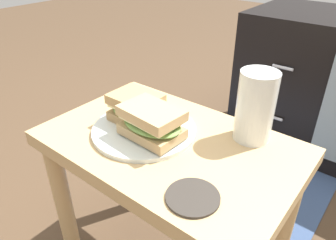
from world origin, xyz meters
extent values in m
cube|color=tan|center=(0.00, 0.00, 0.44)|extent=(0.56, 0.36, 0.04)
cylinder|color=tan|center=(-0.25, -0.14, 0.21)|extent=(0.04, 0.04, 0.43)
cylinder|color=tan|center=(-0.25, 0.14, 0.21)|extent=(0.04, 0.04, 0.43)
cylinder|color=tan|center=(0.25, 0.14, 0.21)|extent=(0.04, 0.04, 0.43)
cylinder|color=silver|center=(-0.01, 0.72, 0.41)|extent=(0.08, 0.01, 0.01)
cylinder|color=silver|center=(-0.01, 0.72, 0.19)|extent=(0.08, 0.01, 0.01)
cube|color=#384C72|center=(-0.27, 0.49, 0.00)|extent=(1.13, 0.74, 0.01)
cube|color=slate|center=(-0.27, 0.49, 0.01)|extent=(0.93, 0.60, 0.00)
cylinder|color=silver|center=(-0.07, -0.01, 0.47)|extent=(0.24, 0.24, 0.01)
cube|color=tan|center=(-0.10, 0.01, 0.48)|extent=(0.11, 0.09, 0.02)
ellipsoid|color=#8CB260|center=(-0.10, 0.01, 0.50)|extent=(0.12, 0.10, 0.02)
cube|color=beige|center=(-0.10, 0.01, 0.51)|extent=(0.11, 0.09, 0.01)
cube|color=tan|center=(-0.10, 0.01, 0.53)|extent=(0.11, 0.09, 0.02)
cube|color=tan|center=(-0.03, -0.02, 0.48)|extent=(0.13, 0.09, 0.02)
ellipsoid|color=#729E4C|center=(-0.03, -0.02, 0.50)|extent=(0.14, 0.10, 0.02)
cube|color=beige|center=(-0.03, -0.02, 0.51)|extent=(0.13, 0.09, 0.01)
cube|color=tan|center=(-0.03, -0.02, 0.53)|extent=(0.14, 0.10, 0.02)
cylinder|color=silver|center=(0.14, 0.12, 0.54)|extent=(0.08, 0.08, 0.16)
cylinder|color=orange|center=(0.14, 0.12, 0.53)|extent=(0.07, 0.07, 0.12)
cylinder|color=white|center=(0.14, 0.12, 0.59)|extent=(0.07, 0.07, 0.01)
cylinder|color=#332D28|center=(0.14, -0.11, 0.46)|extent=(0.09, 0.09, 0.01)
camera|label=1|loc=(0.36, -0.45, 0.85)|focal=33.98mm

